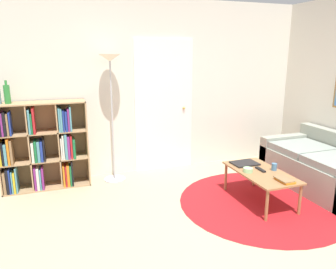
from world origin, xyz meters
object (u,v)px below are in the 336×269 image
bowl (248,170)px  coffee_table (261,175)px  floor_lamp (111,80)px  cup (274,167)px  couch (325,168)px  bookshelf (41,147)px  bottle_middle (7,94)px  laptop (245,163)px

bowl → coffee_table: bearing=-12.7°
floor_lamp → coffee_table: floor_lamp is taller
cup → couch: bearing=6.4°
couch → cup: size_ratio=18.35×
bookshelf → coffee_table: 2.92m
coffee_table → couch: bearing=4.5°
bookshelf → bowl: size_ratio=10.08×
bookshelf → bottle_middle: size_ratio=4.05×
bookshelf → laptop: bearing=-23.0°
floor_lamp → laptop: bearing=-33.4°
coffee_table → cup: size_ratio=11.11×
couch → coffee_table: bearing=-175.5°
bookshelf → laptop: (2.52, -1.07, -0.17)m
laptop → bottle_middle: size_ratio=1.14×
bowl → laptop: bearing=65.1°
bookshelf → laptop: 2.75m
bookshelf → cup: 3.08m
coffee_table → cup: 0.20m
laptop → cup: 0.39m
couch → cup: 0.96m
floor_lamp → couch: (2.71, -1.24, -1.19)m
floor_lamp → coffee_table: (1.59, -1.33, -1.11)m
coffee_table → bowl: bearing=167.3°
floor_lamp → bottle_middle: (-1.31, 0.03, -0.15)m
bowl → couch: bearing=2.3°
bowl → cup: cup is taller
floor_lamp → couch: bearing=-24.6°
laptop → bowl: size_ratio=2.85×
cup → bottle_middle: 3.49m
coffee_table → cup: (0.18, -0.02, 0.08)m
bookshelf → bowl: bookshelf is taller
laptop → floor_lamp: bearing=146.6°
coffee_table → bowl: 0.18m
floor_lamp → bowl: size_ratio=15.25×
bookshelf → laptop: size_ratio=3.54×
coffee_table → laptop: size_ratio=2.94×
bookshelf → couch: bookshelf is taller
couch → bottle_middle: bottle_middle is taller
bottle_middle → coffee_table: bearing=-25.3°
floor_lamp → laptop: floor_lamp is taller
cup → bowl: bearing=171.3°
coffee_table → bottle_middle: bearing=154.7°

